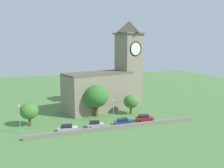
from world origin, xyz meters
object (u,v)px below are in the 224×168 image
(tree_churchyard, at_px, (96,96))
(tree_by_tower, at_px, (131,102))
(car_silver, at_px, (95,124))
(streetlamp_west_end, at_px, (19,114))
(tree_riverside_east, at_px, (29,111))
(church, at_px, (110,80))
(car_red, at_px, (144,118))
(car_white, at_px, (67,128))
(streetlamp_central, at_px, (187,101))
(streetlamp_west_mid, at_px, (113,107))
(car_blue, at_px, (123,122))

(tree_churchyard, bearing_deg, tree_by_tower, -6.48)
(car_silver, xyz_separation_m, tree_churchyard, (2.85, 9.61, 5.21))
(streetlamp_west_end, relative_size, tree_riverside_east, 1.14)
(church, distance_m, car_red, 19.89)
(car_white, xyz_separation_m, tree_by_tower, (20.93, 9.04, 3.03))
(streetlamp_central, bearing_deg, tree_riverside_east, 173.36)
(car_silver, relative_size, streetlamp_west_mid, 0.67)
(car_white, xyz_separation_m, car_blue, (14.85, 0.20, 0.02))
(church, height_order, streetlamp_central, church)
(car_red, xyz_separation_m, streetlamp_west_end, (-32.60, 1.32, 3.75))
(car_blue, distance_m, tree_by_tower, 11.15)
(streetlamp_west_end, relative_size, streetlamp_west_mid, 1.06)
(car_silver, bearing_deg, tree_churchyard, 73.50)
(car_red, relative_size, tree_churchyard, 0.52)
(car_silver, bearing_deg, church, 61.07)
(tree_by_tower, bearing_deg, tree_churchyard, 173.52)
(streetlamp_west_end, bearing_deg, tree_churchyard, 20.09)
(car_red, bearing_deg, tree_riverside_east, 168.10)
(tree_churchyard, relative_size, tree_by_tower, 1.56)
(car_white, xyz_separation_m, tree_churchyard, (10.06, 10.28, 5.18))
(tree_churchyard, bearing_deg, car_blue, -64.60)
(tree_by_tower, bearing_deg, church, 111.06)
(church, height_order, tree_churchyard, church)
(church, xyz_separation_m, car_silver, (-9.98, -18.06, -8.55))
(streetlamp_west_mid, bearing_deg, car_blue, -52.63)
(car_red, bearing_deg, church, 104.31)
(church, bearing_deg, streetlamp_west_end, -150.19)
(car_blue, xyz_separation_m, streetlamp_west_end, (-25.80, 2.39, 3.79))
(car_white, bearing_deg, tree_churchyard, 45.59)
(streetlamp_central, bearing_deg, streetlamp_west_mid, 179.30)
(streetlamp_central, bearing_deg, car_silver, -176.61)
(car_silver, bearing_deg, car_red, 2.43)
(streetlamp_central, distance_m, tree_riverside_east, 45.79)
(streetlamp_west_end, height_order, tree_churchyard, tree_churchyard)
(streetlamp_west_mid, distance_m, tree_churchyard, 8.27)
(streetlamp_west_end, height_order, tree_by_tower, streetlamp_west_end)
(car_white, distance_m, tree_by_tower, 23.00)
(streetlamp_central, bearing_deg, car_blue, -174.22)
(car_blue, height_order, tree_riverside_east, tree_riverside_east)
(car_blue, bearing_deg, car_white, -179.24)
(church, bearing_deg, car_silver, -118.93)
(tree_riverside_east, bearing_deg, church, 22.95)
(church, xyz_separation_m, tree_churchyard, (-7.14, -8.45, -3.34))
(tree_churchyard, bearing_deg, streetlamp_west_mid, -69.21)
(car_white, bearing_deg, streetlamp_central, 3.75)
(car_silver, distance_m, car_red, 14.45)
(car_red, bearing_deg, tree_by_tower, 95.31)
(tree_by_tower, bearing_deg, tree_riverside_east, -177.41)
(streetlamp_west_mid, height_order, tree_churchyard, tree_churchyard)
(car_red, xyz_separation_m, tree_by_tower, (-0.72, 7.77, 2.97))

